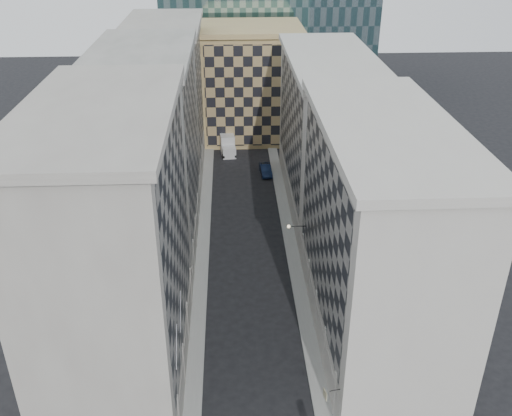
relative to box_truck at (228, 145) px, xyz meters
name	(u,v)px	position (x,y,z in m)	size (l,w,h in m)	color
sidewalk_west	(203,248)	(-3.05, -29.72, -1.22)	(1.50, 100.00, 0.15)	gray
sidewalk_east	(291,246)	(7.45, -29.72, -1.22)	(1.50, 100.00, 0.15)	gray
bldg_left_a	(117,251)	(-8.69, -48.72, 10.53)	(10.80, 22.80, 23.70)	gray
bldg_left_b	(150,151)	(-8.69, -26.72, 10.03)	(10.80, 22.80, 22.70)	gray
bldg_left_c	(167,98)	(-8.68, -4.72, 9.53)	(10.80, 22.80, 21.70)	gray
bldg_right_a	(376,235)	(13.07, -44.72, 9.03)	(10.80, 26.80, 20.70)	#BBB4AB
bldg_right_b	(327,132)	(13.09, -17.72, 8.55)	(10.80, 28.80, 19.70)	#BBB4AB
tan_block	(251,82)	(4.20, 8.17, 8.14)	(16.80, 14.80, 18.80)	tan
flagpoles_left	(178,328)	(-3.70, -53.72, 6.70)	(0.10, 6.33, 2.33)	gray
bracket_lamp	(290,226)	(6.57, -35.72, 4.90)	(1.98, 0.36, 0.36)	black
box_truck	(228,145)	(0.00, 0.00, 0.00)	(2.76, 5.63, 2.98)	silver
dark_car	(266,170)	(5.70, -8.89, -0.56)	(1.56, 4.49, 1.48)	#0E1A35
shop_sign	(326,394)	(7.16, -56.72, 2.54)	(1.20, 0.70, 0.78)	black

